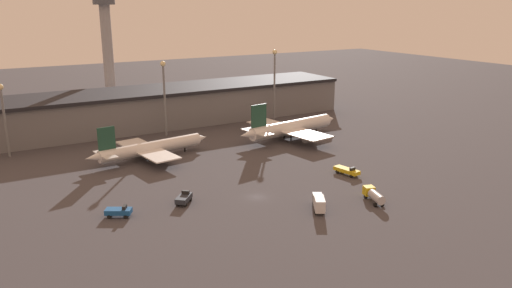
{
  "coord_description": "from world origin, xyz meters",
  "views": [
    {
      "loc": [
        -56.16,
        -95.54,
        44.34
      ],
      "look_at": [
        12.58,
        22.06,
        6.0
      ],
      "focal_mm": 35.0,
      "sensor_mm": 36.0,
      "label": 1
    }
  ],
  "objects_px": {
    "airplane_1": "(290,128)",
    "control_tower": "(107,41)",
    "service_vehicle_1": "(184,198)",
    "service_vehicle_2": "(347,171)",
    "service_vehicle_3": "(374,195)",
    "service_vehicle_0": "(119,211)",
    "service_vehicle_4": "(319,202)",
    "airplane_0": "(150,148)"
  },
  "relations": [
    {
      "from": "airplane_1",
      "to": "service_vehicle_0",
      "type": "height_order",
      "value": "airplane_1"
    },
    {
      "from": "airplane_1",
      "to": "control_tower",
      "type": "distance_m",
      "value": 93.68
    },
    {
      "from": "airplane_0",
      "to": "service_vehicle_4",
      "type": "relative_size",
      "value": 5.06
    },
    {
      "from": "service_vehicle_1",
      "to": "service_vehicle_4",
      "type": "relative_size",
      "value": 0.72
    },
    {
      "from": "service_vehicle_0",
      "to": "service_vehicle_4",
      "type": "height_order",
      "value": "service_vehicle_4"
    },
    {
      "from": "service_vehicle_1",
      "to": "service_vehicle_2",
      "type": "xyz_separation_m",
      "value": [
        45.55,
        -3.46,
        -0.07
      ]
    },
    {
      "from": "service_vehicle_2",
      "to": "service_vehicle_3",
      "type": "distance_m",
      "value": 19.38
    },
    {
      "from": "service_vehicle_1",
      "to": "service_vehicle_4",
      "type": "bearing_deg",
      "value": -85.72
    },
    {
      "from": "service_vehicle_1",
      "to": "service_vehicle_3",
      "type": "bearing_deg",
      "value": -77.04
    },
    {
      "from": "airplane_0",
      "to": "service_vehicle_0",
      "type": "height_order",
      "value": "airplane_0"
    },
    {
      "from": "service_vehicle_2",
      "to": "service_vehicle_4",
      "type": "relative_size",
      "value": 1.01
    },
    {
      "from": "service_vehicle_3",
      "to": "airplane_1",
      "type": "bearing_deg",
      "value": 2.73
    },
    {
      "from": "service_vehicle_3",
      "to": "control_tower",
      "type": "bearing_deg",
      "value": 27.54
    },
    {
      "from": "service_vehicle_4",
      "to": "control_tower",
      "type": "relative_size",
      "value": 0.15
    },
    {
      "from": "service_vehicle_2",
      "to": "control_tower",
      "type": "bearing_deg",
      "value": -175.6
    },
    {
      "from": "airplane_1",
      "to": "service_vehicle_0",
      "type": "xyz_separation_m",
      "value": [
        -68.44,
        -35.17,
        -2.61
      ]
    },
    {
      "from": "service_vehicle_2",
      "to": "service_vehicle_1",
      "type": "bearing_deg",
      "value": -104.58
    },
    {
      "from": "airplane_1",
      "to": "service_vehicle_1",
      "type": "xyz_separation_m",
      "value": [
        -53.44,
        -35.3,
        -2.58
      ]
    },
    {
      "from": "airplane_1",
      "to": "service_vehicle_3",
      "type": "relative_size",
      "value": 5.33
    },
    {
      "from": "service_vehicle_2",
      "to": "control_tower",
      "type": "distance_m",
      "value": 127.12
    },
    {
      "from": "service_vehicle_3",
      "to": "control_tower",
      "type": "distance_m",
      "value": 142.72
    },
    {
      "from": "control_tower",
      "to": "service_vehicle_1",
      "type": "bearing_deg",
      "value": -96.96
    },
    {
      "from": "airplane_1",
      "to": "service_vehicle_0",
      "type": "relative_size",
      "value": 7.1
    },
    {
      "from": "airplane_1",
      "to": "control_tower",
      "type": "relative_size",
      "value": 0.84
    },
    {
      "from": "airplane_0",
      "to": "service_vehicle_1",
      "type": "bearing_deg",
      "value": -105.57
    },
    {
      "from": "service_vehicle_1",
      "to": "control_tower",
      "type": "xyz_separation_m",
      "value": [
        14.22,
        116.5,
        27.95
      ]
    },
    {
      "from": "airplane_0",
      "to": "service_vehicle_4",
      "type": "distance_m",
      "value": 59.58
    },
    {
      "from": "airplane_0",
      "to": "service_vehicle_1",
      "type": "relative_size",
      "value": 7.05
    },
    {
      "from": "airplane_0",
      "to": "service_vehicle_2",
      "type": "height_order",
      "value": "airplane_0"
    },
    {
      "from": "service_vehicle_3",
      "to": "service_vehicle_4",
      "type": "xyz_separation_m",
      "value": [
        -14.02,
        2.51,
        0.21
      ]
    },
    {
      "from": "airplane_0",
      "to": "service_vehicle_1",
      "type": "distance_m",
      "value": 37.67
    },
    {
      "from": "service_vehicle_0",
      "to": "service_vehicle_2",
      "type": "height_order",
      "value": "service_vehicle_0"
    },
    {
      "from": "airplane_0",
      "to": "service_vehicle_1",
      "type": "height_order",
      "value": "airplane_0"
    },
    {
      "from": "airplane_1",
      "to": "service_vehicle_2",
      "type": "relative_size",
      "value": 5.47
    },
    {
      "from": "service_vehicle_3",
      "to": "service_vehicle_2",
      "type": "bearing_deg",
      "value": -4.22
    },
    {
      "from": "airplane_0",
      "to": "service_vehicle_2",
      "type": "bearing_deg",
      "value": -53.31
    },
    {
      "from": "service_vehicle_0",
      "to": "service_vehicle_4",
      "type": "distance_m",
      "value": 43.71
    },
    {
      "from": "airplane_1",
      "to": "control_tower",
      "type": "bearing_deg",
      "value": 107.45
    },
    {
      "from": "airplane_0",
      "to": "service_vehicle_3",
      "type": "relative_size",
      "value": 4.9
    },
    {
      "from": "service_vehicle_0",
      "to": "service_vehicle_1",
      "type": "relative_size",
      "value": 1.08
    },
    {
      "from": "airplane_0",
      "to": "airplane_1",
      "type": "height_order",
      "value": "airplane_1"
    },
    {
      "from": "service_vehicle_0",
      "to": "service_vehicle_4",
      "type": "xyz_separation_m",
      "value": [
        39.33,
        -19.07,
        0.69
      ]
    }
  ]
}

